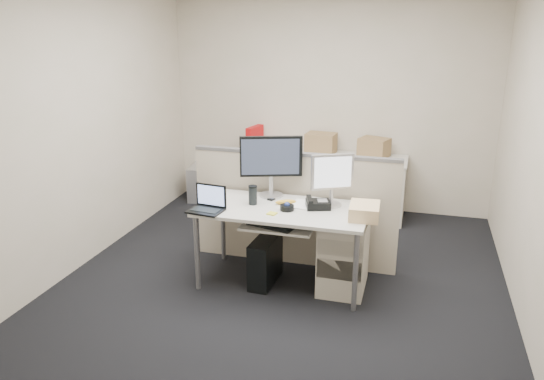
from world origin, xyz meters
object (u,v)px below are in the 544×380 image
(desk_phone, at_px, (318,204))
(laptop, at_px, (205,200))
(desk, at_px, (283,215))
(monitor_main, at_px, (271,167))

(desk_phone, bearing_deg, laptop, -176.63)
(laptop, xyz_separation_m, desk_phone, (0.92, 0.36, -0.08))
(desk, bearing_deg, monitor_main, 123.71)
(monitor_main, distance_m, laptop, 0.73)
(desk, distance_m, monitor_main, 0.49)
(laptop, distance_m, desk_phone, 0.99)
(laptop, relative_size, desk_phone, 1.39)
(desk, relative_size, monitor_main, 2.60)
(monitor_main, bearing_deg, desk_phone, -41.35)
(laptop, bearing_deg, desk, 30.86)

